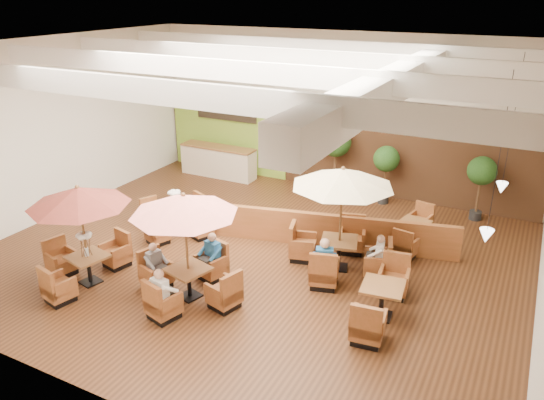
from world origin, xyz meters
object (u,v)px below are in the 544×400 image
Objects in this scene: table_3 at (176,219)px; diner_4 at (378,251)px; booth_divider at (329,231)px; table_0 at (79,214)px; table_2 at (342,201)px; service_counter at (218,161)px; diner_2 at (155,261)px; table_5 at (413,233)px; diner_1 at (211,252)px; diner_3 at (324,258)px; topiary_0 at (336,144)px; topiary_1 at (386,161)px; diner_0 at (162,288)px; topiary_2 at (482,173)px; table_4 at (382,302)px; table_1 at (185,228)px.

diner_4 is (6.12, 0.12, 0.31)m from table_3.
booth_divider is 6.61m from table_0.
table_3 is at bearing 100.15° from table_0.
service_counter is at bearing 128.60° from table_2.
table_3 reaches higher than booth_divider.
booth_divider is at bearing 156.93° from diner_2.
diner_2 is at bearing 32.74° from table_0.
table_5 is 2.33m from diner_4.
diner_3 is (2.63, 0.93, 0.03)m from diner_1.
service_counter is at bearing 174.23° from table_5.
topiary_1 is at bearing 0.00° from topiary_0.
service_counter is 3.87× the size of diner_1.
diner_0 is 1.08× the size of diner_4.
diner_3 reaches higher than diner_2.
topiary_2 is 2.87× the size of diner_4.
table_3 reaches higher than diner_3.
topiary_1 is at bearing 72.15° from table_0.
topiary_2 is 8.75m from diner_1.
table_0 is at bearing -171.66° from table_4.
table_3 is 9.38m from topiary_2.
table_1 reaches higher than service_counter.
table_2 is 1.39× the size of topiary_2.
booth_divider is 9.10× the size of diner_1.
booth_divider is 2.19m from diner_3.
booth_divider is at bearing 123.74° from table_4.
service_counter is 3.85× the size of diner_0.
diner_0 is at bearing -64.67° from service_counter.
table_1 reaches higher than diner_4.
table_3 is (-5.10, -0.12, -1.47)m from table_2.
topiary_2 is at bearing 55.63° from table_3.
service_counter is at bearing 112.87° from table_0.
diner_2 is at bearing -122.89° from table_5.
topiary_0 is 5.89m from diner_4.
diner_1 is at bearing 177.31° from table_4.
diner_3 is at bearing -106.27° from table_2.
diner_1 is (-1.96, -2.99, 0.26)m from booth_divider.
table_0 is 3.39× the size of diner_1.
table_5 is at bearing 17.32° from booth_divider.
table_4 is at bearing -60.86° from topiary_0.
table_0 is at bearing -176.33° from diner_0.
table_4 is (6.89, 1.88, -1.47)m from table_0.
topiary_0 is 1.82m from topiary_1.
table_2 is 3.68× the size of diner_0.
diner_2 is (-0.97, -0.97, -0.02)m from diner_1.
table_4 is 1.37× the size of topiary_1.
topiary_1 is 2.57× the size of diner_1.
topiary_0 is at bearing 180.00° from topiary_1.
topiary_1 is at bearing 180.00° from topiary_2.
table_0 is 11.63m from topiary_2.
booth_divider is 9.94× the size of diner_2.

